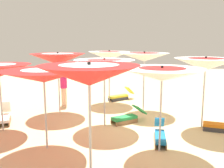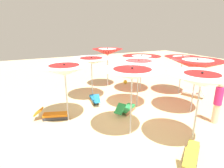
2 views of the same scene
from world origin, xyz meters
name	(u,v)px [view 1 (image 1 of 2)]	position (x,y,z in m)	size (l,w,h in m)	color
ground	(103,126)	(0.00, 0.00, -0.02)	(35.29, 35.29, 0.04)	beige
beach_umbrella_0	(206,64)	(3.34, -0.08, 2.12)	(2.00, 2.00, 2.37)	#B2B2B7
beach_umbrella_1	(144,57)	(1.58, 1.90, 2.23)	(2.00, 2.00, 2.45)	#B2B2B7
beach_umbrella_2	(109,56)	(0.13, 3.32, 2.20)	(1.93, 1.93, 2.45)	#B2B2B7
beach_umbrella_3	(162,74)	(1.59, -1.96, 2.04)	(2.11, 2.11, 2.26)	#B2B2B7
beach_umbrella_4	(104,65)	(0.05, 0.03, 2.09)	(2.02, 2.02, 2.31)	#B2B2B7
beach_umbrella_5	(58,59)	(-1.84, 1.56, 2.17)	(2.13, 2.13, 2.44)	#B2B2B7
beach_umbrella_6	(89,75)	(-0.06, -3.56, 2.24)	(1.90, 1.90, 2.49)	#B2B2B7
beach_umbrella_7	(44,76)	(-1.42, -1.84, 1.97)	(2.20, 2.20, 2.19)	#B2B2B7
lounger_0	(127,117)	(0.84, 0.35, 0.21)	(1.33, 1.01, 0.57)	olive
lounger_1	(5,117)	(-3.49, 0.26, 0.22)	(0.71, 1.24, 0.70)	olive
lounger_2	(223,126)	(3.86, -0.49, 0.19)	(1.39, 0.78, 0.51)	#333338
lounger_3	(120,96)	(0.65, 3.77, 0.20)	(1.32, 1.05, 0.61)	#333338
lounger_4	(160,135)	(1.70, -1.37, 0.20)	(0.46, 1.31, 0.60)	olive
beachgoer_0	(64,86)	(-1.89, 2.68, 0.89)	(0.30, 0.30, 1.70)	beige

